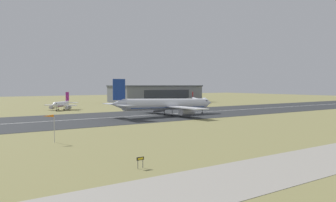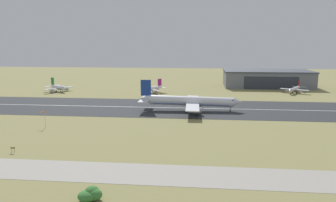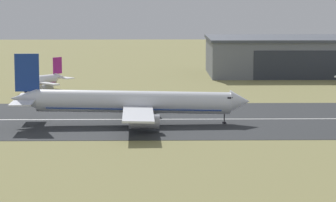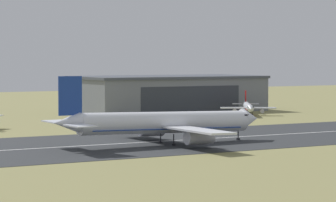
# 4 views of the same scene
# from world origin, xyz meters

# --- Properties ---
(ground_plane) EXTENTS (669.24, 669.24, 0.00)m
(ground_plane) POSITION_xyz_m (0.00, 56.79, 0.00)
(ground_plane) COLOR olive
(runway_strip) EXTENTS (429.24, 49.32, 0.06)m
(runway_strip) POSITION_xyz_m (0.00, 113.59, 0.03)
(runway_strip) COLOR #2B2D30
(runway_strip) RESTS_ON ground_plane
(runway_centreline) EXTENTS (386.31, 0.70, 0.01)m
(runway_centreline) POSITION_xyz_m (0.00, 113.59, 0.07)
(runway_centreline) COLOR silver
(runway_centreline) RESTS_ON runway_strip
(hangar_building) EXTENTS (65.83, 33.72, 12.62)m
(hangar_building) POSITION_xyz_m (78.41, 205.53, 6.33)
(hangar_building) COLOR slate
(hangar_building) RESTS_ON ground_plane
(airplane_landing) EXTENTS (51.22, 42.89, 15.23)m
(airplane_landing) POSITION_xyz_m (22.80, 107.42, 4.70)
(airplane_landing) COLOR silver
(airplane_landing) RESTS_ON ground_plane
(airplane_parked_centre) EXTENTS (18.87, 23.45, 7.83)m
(airplane_parked_centre) POSITION_xyz_m (90.54, 172.84, 2.82)
(airplane_parked_centre) COLOR silver
(airplane_parked_centre) RESTS_ON ground_plane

